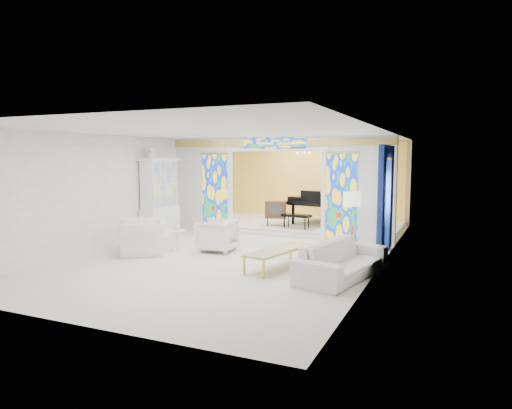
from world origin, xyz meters
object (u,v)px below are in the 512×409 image
at_px(armchair_left, 144,237).
at_px(tv_console, 276,210).
at_px(grand_piano, 323,200).
at_px(armchair_right, 217,236).
at_px(coffee_table, 278,250).
at_px(china_cabinet, 160,198).
at_px(sofa, 343,260).

bearing_deg(armchair_left, tv_console, 121.79).
distance_m(armchair_left, grand_piano, 6.59).
xyz_separation_m(armchair_right, coffee_table, (2.08, -1.03, -0.02)).
bearing_deg(china_cabinet, coffee_table, -25.70).
bearing_deg(sofa, grand_piano, 31.50).
relative_size(armchair_left, tv_console, 1.59).
distance_m(china_cabinet, armchair_left, 2.53).
distance_m(sofa, coffee_table, 1.46).
xyz_separation_m(china_cabinet, sofa, (6.17, -2.46, -0.81)).
relative_size(sofa, grand_piano, 0.85).
bearing_deg(sofa, tv_console, 46.72).
distance_m(china_cabinet, tv_console, 3.76).
relative_size(china_cabinet, tv_console, 3.38).
bearing_deg(armchair_left, sofa, 49.20).
height_order(sofa, tv_console, tv_console).
distance_m(sofa, tv_console, 5.99).
bearing_deg(grand_piano, sofa, -61.67).
height_order(armchair_right, sofa, armchair_right).
relative_size(armchair_left, armchair_right, 1.42).
distance_m(coffee_table, tv_console, 5.13).
relative_size(coffee_table, grand_piano, 0.69).
distance_m(china_cabinet, coffee_table, 5.29).
bearing_deg(tv_console, china_cabinet, -158.13).
distance_m(armchair_left, coffee_table, 3.67).
bearing_deg(coffee_table, grand_piano, 96.49).
bearing_deg(coffee_table, sofa, -7.35).
bearing_deg(tv_console, armchair_left, -130.25).
xyz_separation_m(armchair_left, grand_piano, (2.99, 5.85, 0.53)).
bearing_deg(armchair_left, coffee_table, 50.89).
distance_m(china_cabinet, grand_piano, 5.47).
height_order(armchair_right, tv_console, tv_console).
height_order(coffee_table, tv_console, tv_console).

